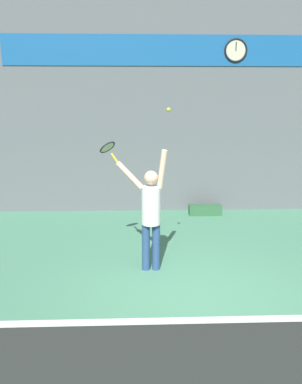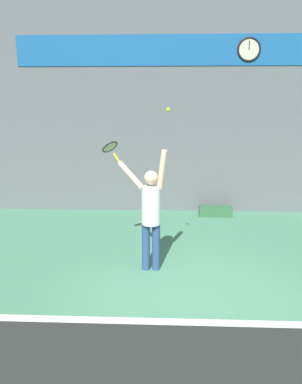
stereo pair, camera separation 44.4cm
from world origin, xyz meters
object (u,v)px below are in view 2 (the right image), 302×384
Objects in this scene: scoreboard_clock at (249,49)px; tennis_ball at (168,110)px; tennis_player at (151,210)px; tennis_racket at (111,148)px; equipment_bag at (215,211)px.

tennis_ball is (-1.84, -3.51, -1.28)m from scoreboard_clock.
tennis_racket is at bearing 147.12° from tennis_player.
tennis_racket is 5.77× the size of tennis_ball.
tennis_ball is at bearing -14.53° from tennis_player.
tennis_racket reaches higher than equipment_bag.
equipment_bag is at bearing 50.75° from tennis_racket.
tennis_ball reaches higher than equipment_bag.
tennis_player is 2.52× the size of equipment_bag.
scoreboard_clock is at bearing 62.30° from tennis_ball.
tennis_ball is 0.08× the size of equipment_bag.
tennis_ball reaches higher than tennis_player.
scoreboard_clock is at bearing 30.76° from equipment_bag.
tennis_ball is 4.14m from equipment_bag.
tennis_player is at bearing -121.52° from scoreboard_clock.
tennis_player is at bearing -115.37° from equipment_bag.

